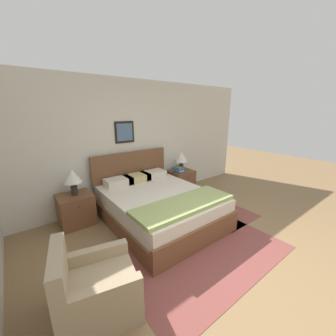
{
  "coord_description": "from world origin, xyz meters",
  "views": [
    {
      "loc": [
        -1.92,
        -0.99,
        1.98
      ],
      "look_at": [
        0.09,
        1.62,
        1.05
      ],
      "focal_mm": 22.0,
      "sensor_mm": 36.0,
      "label": 1
    }
  ],
  "objects_px": {
    "armchair": "(94,290)",
    "table_lamp_by_door": "(181,158)",
    "nightstand_by_door": "(181,181)",
    "table_lamp_near_window": "(73,177)",
    "bed": "(158,205)",
    "nightstand_near_window": "(76,209)"
  },
  "relations": [
    {
      "from": "armchair",
      "to": "table_lamp_by_door",
      "type": "distance_m",
      "value": 3.44
    },
    {
      "from": "nightstand_by_door",
      "to": "table_lamp_near_window",
      "type": "xyz_separation_m",
      "value": [
        -2.46,
        0.01,
        0.6
      ]
    },
    {
      "from": "bed",
      "to": "nightstand_near_window",
      "type": "height_order",
      "value": "bed"
    },
    {
      "from": "nightstand_near_window",
      "to": "table_lamp_by_door",
      "type": "relative_size",
      "value": 1.19
    },
    {
      "from": "nightstand_by_door",
      "to": "table_lamp_near_window",
      "type": "height_order",
      "value": "table_lamp_near_window"
    },
    {
      "from": "table_lamp_by_door",
      "to": "nightstand_by_door",
      "type": "bearing_deg",
      "value": -159.34
    },
    {
      "from": "bed",
      "to": "table_lamp_near_window",
      "type": "relative_size",
      "value": 4.56
    },
    {
      "from": "bed",
      "to": "table_lamp_by_door",
      "type": "relative_size",
      "value": 4.56
    },
    {
      "from": "table_lamp_near_window",
      "to": "armchair",
      "type": "bearing_deg",
      "value": -99.83
    },
    {
      "from": "armchair",
      "to": "table_lamp_by_door",
      "type": "relative_size",
      "value": 1.85
    },
    {
      "from": "nightstand_by_door",
      "to": "table_lamp_by_door",
      "type": "relative_size",
      "value": 1.19
    },
    {
      "from": "armchair",
      "to": "bed",
      "type": "bearing_deg",
      "value": 138.14
    },
    {
      "from": "bed",
      "to": "table_lamp_by_door",
      "type": "distance_m",
      "value": 1.59
    },
    {
      "from": "nightstand_near_window",
      "to": "table_lamp_near_window",
      "type": "relative_size",
      "value": 1.19
    },
    {
      "from": "bed",
      "to": "nightstand_near_window",
      "type": "xyz_separation_m",
      "value": [
        -1.23,
        0.79,
        -0.03
      ]
    },
    {
      "from": "bed",
      "to": "table_lamp_by_door",
      "type": "xyz_separation_m",
      "value": [
        1.25,
        0.8,
        0.57
      ]
    },
    {
      "from": "nightstand_by_door",
      "to": "armchair",
      "type": "bearing_deg",
      "value": -145.7
    },
    {
      "from": "nightstand_near_window",
      "to": "armchair",
      "type": "bearing_deg",
      "value": -99.49
    },
    {
      "from": "bed",
      "to": "nightstand_by_door",
      "type": "distance_m",
      "value": 1.47
    },
    {
      "from": "table_lamp_near_window",
      "to": "table_lamp_by_door",
      "type": "distance_m",
      "value": 2.47
    },
    {
      "from": "table_lamp_by_door",
      "to": "nightstand_near_window",
      "type": "bearing_deg",
      "value": -179.88
    },
    {
      "from": "armchair",
      "to": "table_lamp_near_window",
      "type": "distance_m",
      "value": 2.03
    }
  ]
}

